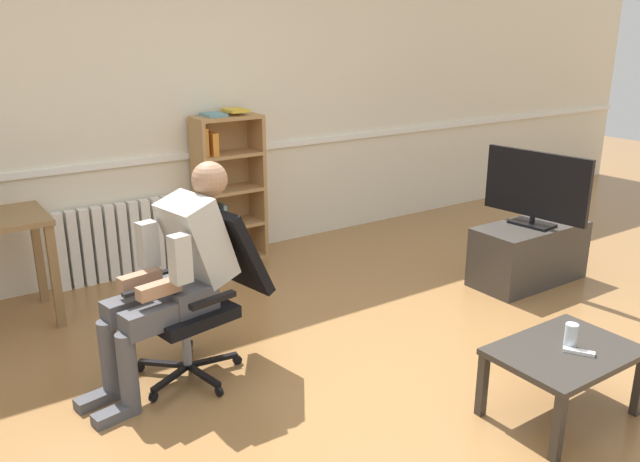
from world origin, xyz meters
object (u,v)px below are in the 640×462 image
at_px(tv_screen, 536,187).
at_px(drinking_glass, 571,336).
at_px(radiator, 117,242).
at_px(tv_stand, 529,253).
at_px(spare_remote, 579,352).
at_px(coffee_table, 564,358).
at_px(person_seated, 175,273).
at_px(bookshelf, 225,191).
at_px(office_chair, 206,286).

height_order(tv_screen, drinking_glass, tv_screen).
height_order(radiator, drinking_glass, radiator).
height_order(tv_stand, spare_remote, tv_stand).
bearing_deg(drinking_glass, spare_remote, -105.86).
xyz_separation_m(radiator, coffee_table, (1.29, -3.19, 0.02)).
bearing_deg(person_seated, drinking_glass, 36.03).
bearing_deg(coffee_table, tv_screen, 43.37).
xyz_separation_m(radiator, spare_remote, (1.30, -3.26, 0.08)).
height_order(bookshelf, coffee_table, bookshelf).
relative_size(bookshelf, person_seated, 1.05).
distance_m(person_seated, tv_stand, 2.89).
bearing_deg(drinking_glass, office_chair, 131.89).
xyz_separation_m(tv_stand, tv_screen, (0.00, 0.00, 0.54)).
bearing_deg(office_chair, person_seated, -90.00).
height_order(bookshelf, person_seated, bookshelf).
height_order(person_seated, tv_screen, person_seated).
relative_size(person_seated, tv_stand, 1.31).
bearing_deg(bookshelf, drinking_glass, -82.48).
bearing_deg(tv_screen, drinking_glass, 126.83).
xyz_separation_m(tv_screen, drinking_glass, (-1.33, -1.29, -0.33)).
distance_m(coffee_table, drinking_glass, 0.12).
distance_m(office_chair, drinking_glass, 1.99).
xyz_separation_m(bookshelf, person_seated, (-1.11, -1.65, 0.05)).
bearing_deg(tv_stand, bookshelf, 134.05).
xyz_separation_m(tv_stand, drinking_glass, (-1.33, -1.29, 0.21)).
height_order(radiator, tv_stand, radiator).
relative_size(bookshelf, coffee_table, 1.77).
bearing_deg(person_seated, coffee_table, 35.32).
distance_m(bookshelf, tv_screen, 2.51).
xyz_separation_m(office_chair, drinking_glass, (1.33, -1.48, -0.08)).
bearing_deg(office_chair, tv_screen, 75.50).
relative_size(bookshelf, office_chair, 1.34).
relative_size(drinking_glass, spare_remote, 0.86).
relative_size(tv_stand, spare_remote, 6.28).
bearing_deg(tv_screen, person_seated, 79.75).
distance_m(office_chair, coffee_table, 1.97).
bearing_deg(tv_stand, coffee_table, -136.60).
relative_size(tv_screen, coffee_table, 1.17).
bearing_deg(tv_screen, spare_remote, 127.88).
bearing_deg(bookshelf, office_chair, -119.64).
bearing_deg(tv_screen, office_chair, 78.75).
height_order(bookshelf, tv_stand, bookshelf).
bearing_deg(person_seated, office_chair, 90.00).
height_order(office_chair, coffee_table, office_chair).
distance_m(coffee_table, spare_remote, 0.09).
bearing_deg(bookshelf, spare_remote, -82.98).
bearing_deg(drinking_glass, tv_stand, 44.09).
distance_m(radiator, coffee_table, 3.44).
xyz_separation_m(person_seated, drinking_glass, (1.52, -1.44, -0.21)).
relative_size(tv_screen, drinking_glass, 6.63).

